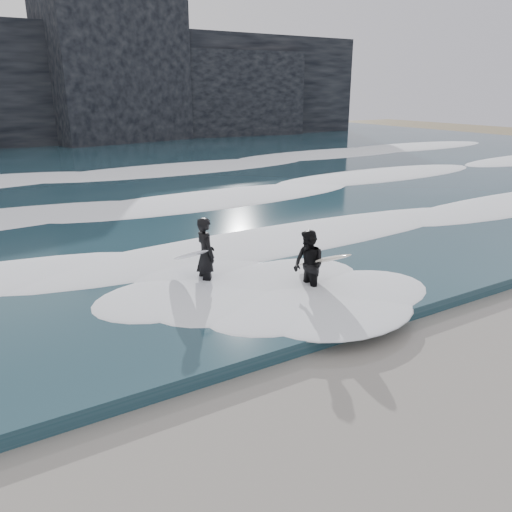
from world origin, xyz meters
name	(u,v)px	position (x,y,z in m)	size (l,w,h in m)	color
ground	(400,464)	(0.00, 0.00, 0.00)	(120.00, 120.00, 0.00)	olive
sea	(43,170)	(0.00, 29.00, 0.15)	(90.00, 52.00, 0.30)	#1C3844
headland	(2,87)	(0.00, 46.00, 5.00)	(70.00, 9.00, 10.00)	black
foam_near	(160,255)	(0.00, 9.00, 0.40)	(60.00, 3.20, 0.20)	white
foam_mid	(97,207)	(0.00, 16.00, 0.42)	(60.00, 4.00, 0.24)	white
foam_far	(55,174)	(0.00, 25.00, 0.45)	(60.00, 4.80, 0.30)	white
surfer_left	(203,255)	(0.37, 6.94, 0.95)	(0.90, 1.83, 1.88)	black
surfer_right	(311,265)	(2.32, 5.16, 0.86)	(1.13, 2.15, 1.71)	black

